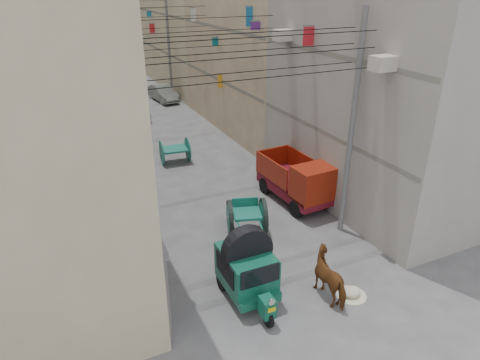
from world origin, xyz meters
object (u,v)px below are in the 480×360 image
distant_car_white (131,112)px  distant_car_grey (163,93)px  auto_rickshaw (247,267)px  second_cart (175,150)px  distant_car_green (98,67)px  tonga_cart (247,216)px  mini_truck (300,184)px  feed_sack (352,292)px  horse (332,277)px

distant_car_white → distant_car_grey: distant_car_grey is taller
auto_rickshaw → second_cart: 11.07m
distant_car_green → tonga_cart: bearing=105.7°
mini_truck → feed_sack: size_ratio=6.67×
tonga_cart → second_cart: 7.77m
distant_car_green → distant_car_white: bearing=103.5°
feed_sack → distant_car_white: distant_car_white is taller
auto_rickshaw → tonga_cart: (1.56, 3.24, -0.37)m
auto_rickshaw → feed_sack: auto_rickshaw is taller
auto_rickshaw → mini_truck: mini_truck is taller
tonga_cart → distant_car_white: bearing=110.7°
auto_rickshaw → feed_sack: 3.30m
auto_rickshaw → horse: 2.55m
tonga_cart → second_cart: size_ratio=2.07×
second_cart → tonga_cart: bearing=-81.9°
second_cart → distant_car_grey: second_cart is taller
mini_truck → horse: mini_truck is taller
tonga_cart → distant_car_green: size_ratio=0.75×
mini_truck → distant_car_green: bearing=92.8°
distant_car_white → distant_car_grey: (3.40, 4.03, 0.04)m
distant_car_grey → distant_car_green: (-2.95, 13.82, 0.02)m
tonga_cart → second_cart: (-0.38, 7.76, -0.03)m
second_cart → distant_car_grey: bearing=82.2°
horse → distant_car_grey: horse is taller
horse → mini_truck: bearing=-114.9°
second_cart → distant_car_white: second_cart is taller
feed_sack → distant_car_grey: distant_car_grey is taller
distant_car_white → feed_sack: bearing=76.9°
auto_rickshaw → mini_truck: size_ratio=0.69×
feed_sack → distant_car_green: bearing=92.6°
distant_car_green → distant_car_grey: bearing=117.0°
second_cart → horse: 12.10m
tonga_cart → horse: bearing=-62.5°
second_cart → distant_car_green: size_ratio=0.36×
feed_sack → distant_car_grey: size_ratio=0.15×
second_cart → distant_car_grey: 12.85m
mini_truck → feed_sack: (-1.66, -5.60, -0.85)m
distant_car_white → second_cart: bearing=74.2°
horse → auto_rickshaw: bearing=-26.4°
feed_sack → tonga_cart: bearing=106.2°
mini_truck → distant_car_white: size_ratio=1.12×
distant_car_green → mini_truck: bearing=110.8°
feed_sack → distant_car_white: 20.92m
distant_car_grey → mini_truck: bearing=-94.9°
tonga_cart → horse: size_ratio=1.91×
auto_rickshaw → tonga_cart: size_ratio=0.81×
horse → distant_car_grey: bearing=-96.2°
feed_sack → horse: (-0.58, 0.27, 0.57)m
auto_rickshaw → horse: bearing=-23.9°
tonga_cart → mini_truck: 3.18m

